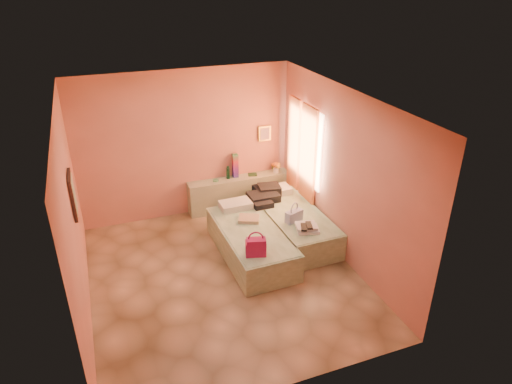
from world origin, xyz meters
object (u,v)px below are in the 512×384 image
at_px(green_book, 252,175).
at_px(flower_vase, 276,166).
at_px(magenta_handbag, 256,247).
at_px(water_bottle, 228,173).
at_px(blue_handbag, 294,216).
at_px(headboard_ledge, 239,192).
at_px(bed_left, 251,243).
at_px(towel_stack, 308,228).
at_px(bed_right, 293,225).

bearing_deg(green_book, flower_vase, 9.39).
distance_m(flower_vase, magenta_handbag, 2.72).
relative_size(water_bottle, blue_handbag, 0.80).
height_order(flower_vase, magenta_handbag, flower_vase).
bearing_deg(headboard_ledge, bed_left, -102.44).
distance_m(headboard_ledge, magenta_handbag, 2.48).
distance_m(headboard_ledge, green_book, 0.44).
xyz_separation_m(headboard_ledge, magenta_handbag, (-0.56, -2.40, 0.32)).
bearing_deg(blue_handbag, flower_vase, 58.70).
height_order(headboard_ledge, green_book, green_book).
bearing_deg(blue_handbag, headboard_ledge, 84.58).
xyz_separation_m(magenta_handbag, blue_handbag, (0.95, 0.70, -0.04)).
bearing_deg(green_book, headboard_ledge, -163.86).
height_order(magenta_handbag, towel_stack, magenta_handbag).
bearing_deg(bed_right, green_book, 98.48).
xyz_separation_m(bed_left, water_bottle, (0.16, 1.74, 0.52)).
xyz_separation_m(water_bottle, flower_vase, (0.99, -0.06, 0.01)).
distance_m(bed_right, green_book, 1.50).
distance_m(headboard_ledge, bed_left, 1.74).
distance_m(bed_left, magenta_handbag, 0.82).
xyz_separation_m(headboard_ledge, bed_left, (-0.38, -1.70, -0.08)).
xyz_separation_m(green_book, magenta_handbag, (-0.84, -2.41, -0.02)).
bearing_deg(towel_stack, bed_left, 158.06).
relative_size(magenta_handbag, towel_stack, 0.87).
relative_size(blue_handbag, towel_stack, 0.88).
bearing_deg(bed_right, towel_stack, -94.90).
bearing_deg(blue_handbag, bed_right, 46.96).
bearing_deg(magenta_handbag, towel_stack, 34.33).
distance_m(bed_left, bed_right, 0.94).
relative_size(flower_vase, magenta_handbag, 0.85).
bearing_deg(flower_vase, bed_right, -100.13).
relative_size(headboard_ledge, water_bottle, 8.32).
bearing_deg(bed_left, flower_vase, 54.38).
xyz_separation_m(blue_handbag, towel_stack, (0.09, -0.35, -0.05)).
height_order(flower_vase, towel_stack, flower_vase).
relative_size(green_book, flower_vase, 0.66).
bearing_deg(headboard_ledge, blue_handbag, -76.81).
distance_m(water_bottle, magenta_handbag, 2.46).
xyz_separation_m(flower_vase, blue_handbag, (-0.38, -1.67, -0.18)).
xyz_separation_m(bed_left, towel_stack, (0.86, -0.35, 0.30)).
bearing_deg(bed_left, green_book, 67.81).
height_order(green_book, towel_stack, green_book).
bearing_deg(headboard_ledge, flower_vase, -1.86).
xyz_separation_m(bed_left, green_book, (0.66, 1.71, 0.41)).
height_order(bed_left, water_bottle, water_bottle).
relative_size(water_bottle, magenta_handbag, 0.81).
bearing_deg(flower_vase, magenta_handbag, -119.25).
distance_m(green_book, flower_vase, 0.51).
bearing_deg(flower_vase, towel_stack, -98.15).
distance_m(water_bottle, green_book, 0.51).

